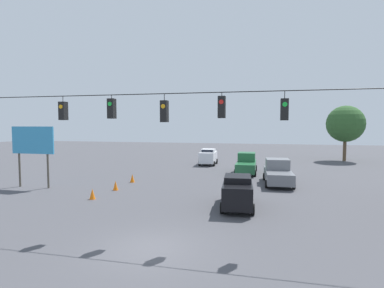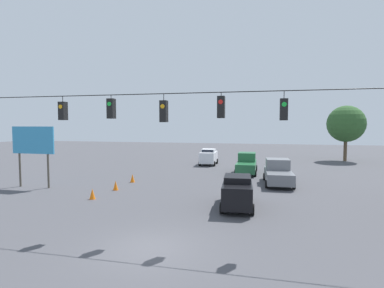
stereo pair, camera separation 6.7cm
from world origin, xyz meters
name	(u,v)px [view 1 (the left image)]	position (x,y,z in m)	size (l,w,h in m)	color
ground_plane	(150,248)	(0.00, 0.00, 0.00)	(140.00, 140.00, 0.00)	#47474C
overhead_signal_span	(165,132)	(0.00, -1.95, 4.73)	(23.49, 0.38, 7.17)	slate
pickup_truck_green_oncoming_deep	(246,164)	(-2.96, -20.47, 0.98)	(2.17, 5.58, 2.12)	#236038
sedan_black_crossing_near	(238,191)	(-3.04, -7.00, 1.03)	(2.15, 4.51, 1.97)	black
pickup_truck_grey_oncoming_far	(278,173)	(-5.86, -15.14, 0.98)	(2.47, 5.52, 2.12)	slate
sedan_white_withflow_deep	(208,157)	(2.08, -26.04, 1.04)	(2.08, 3.96, 2.01)	silver
traffic_cone_nearest	(92,194)	(6.79, -6.81, 0.36)	(0.40, 0.40, 0.73)	orange
traffic_cone_second	(116,186)	(6.57, -9.74, 0.36)	(0.40, 0.40, 0.73)	orange
traffic_cone_third	(132,178)	(6.63, -13.00, 0.36)	(0.40, 0.40, 0.73)	orange
roadside_billboard	(33,144)	(13.54, -9.25, 3.55)	(3.84, 0.16, 4.95)	#4C473D
tree_horizon_left	(345,124)	(-15.89, -34.14, 5.20)	(5.07, 5.07, 7.75)	brown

